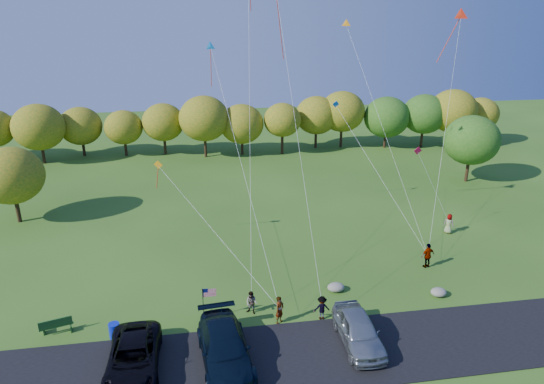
# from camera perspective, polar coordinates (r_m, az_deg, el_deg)

# --- Properties ---
(ground) EXTENTS (140.00, 140.00, 0.00)m
(ground) POSITION_cam_1_polar(r_m,az_deg,el_deg) (31.63, 3.07, -14.03)
(ground) COLOR #2D5518
(ground) RESTS_ON ground
(asphalt_lane) EXTENTS (44.00, 6.00, 0.06)m
(asphalt_lane) POSITION_cam_1_polar(r_m,az_deg,el_deg) (28.50, 4.83, -18.45)
(asphalt_lane) COLOR black
(asphalt_lane) RESTS_ON ground
(treeline) EXTENTS (77.04, 28.02, 8.40)m
(treeline) POSITION_cam_1_polar(r_m,az_deg,el_deg) (63.71, -0.89, 8.46)
(treeline) COLOR #3C2815
(treeline) RESTS_ON ground
(minivan_dark) EXTENTS (2.69, 5.80, 1.61)m
(minivan_dark) POSITION_cam_1_polar(r_m,az_deg,el_deg) (27.82, -16.00, -18.22)
(minivan_dark) COLOR black
(minivan_dark) RESTS_ON asphalt_lane
(minivan_navy) EXTENTS (3.13, 6.50, 1.83)m
(minivan_navy) POSITION_cam_1_polar(r_m,az_deg,el_deg) (27.39, -5.58, -17.81)
(minivan_navy) COLOR black
(minivan_navy) RESTS_ON asphalt_lane
(minivan_silver) EXTENTS (2.07, 5.11, 1.74)m
(minivan_silver) POSITION_cam_1_polar(r_m,az_deg,el_deg) (29.00, 10.13, -15.72)
(minivan_silver) COLOR #949A9E
(minivan_silver) RESTS_ON asphalt_lane
(flyer_a) EXTENTS (0.77, 0.78, 1.81)m
(flyer_a) POSITION_cam_1_polar(r_m,az_deg,el_deg) (30.26, 0.90, -13.70)
(flyer_a) COLOR #4C4C59
(flyer_a) RESTS_ON ground
(flyer_b) EXTENTS (0.94, 0.90, 1.54)m
(flyer_b) POSITION_cam_1_polar(r_m,az_deg,el_deg) (31.17, -2.42, -12.89)
(flyer_b) COLOR #4C4C59
(flyer_b) RESTS_ON ground
(flyer_c) EXTENTS (1.03, 0.62, 1.56)m
(flyer_c) POSITION_cam_1_polar(r_m,az_deg,el_deg) (30.83, 5.88, -13.40)
(flyer_c) COLOR #4C4C59
(flyer_c) RESTS_ON ground
(flyer_d) EXTENTS (1.21, 0.71, 1.93)m
(flyer_d) POSITION_cam_1_polar(r_m,az_deg,el_deg) (37.95, 17.86, -7.12)
(flyer_d) COLOR #4C4C59
(flyer_d) RESTS_ON ground
(flyer_e) EXTENTS (0.99, 0.99, 1.74)m
(flyer_e) POSITION_cam_1_polar(r_m,az_deg,el_deg) (44.23, 20.08, -3.53)
(flyer_e) COLOR #4C4C59
(flyer_e) RESTS_ON ground
(park_bench) EXTENTS (1.81, 0.78, 1.02)m
(park_bench) POSITION_cam_1_polar(r_m,az_deg,el_deg) (32.21, -24.04, -14.16)
(park_bench) COLOR #153B17
(park_bench) RESTS_ON ground
(trash_barrel) EXTENTS (0.63, 0.63, 0.94)m
(trash_barrel) POSITION_cam_1_polar(r_m,az_deg,el_deg) (30.73, -18.04, -15.25)
(trash_barrel) COLOR #0B1EAD
(trash_barrel) RESTS_ON ground
(flag_assembly) EXTENTS (0.84, 0.54, 2.27)m
(flag_assembly) POSITION_cam_1_polar(r_m,az_deg,el_deg) (30.28, -7.68, -12.13)
(flag_assembly) COLOR black
(flag_assembly) RESTS_ON ground
(boulder_near) EXTENTS (1.18, 0.92, 0.59)m
(boulder_near) POSITION_cam_1_polar(r_m,az_deg,el_deg) (33.88, 7.53, -11.05)
(boulder_near) COLOR gray
(boulder_near) RESTS_ON ground
(boulder_far) EXTENTS (1.07, 0.89, 0.56)m
(boulder_far) POSITION_cam_1_polar(r_m,az_deg,el_deg) (34.93, 19.01, -11.08)
(boulder_far) COLOR slate
(boulder_far) RESTS_ON ground
(kites_aloft) EXTENTS (23.97, 6.84, 16.46)m
(kites_aloft) POSITION_cam_1_polar(r_m,az_deg,el_deg) (38.19, 4.68, 20.85)
(kites_aloft) COLOR red
(kites_aloft) RESTS_ON ground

